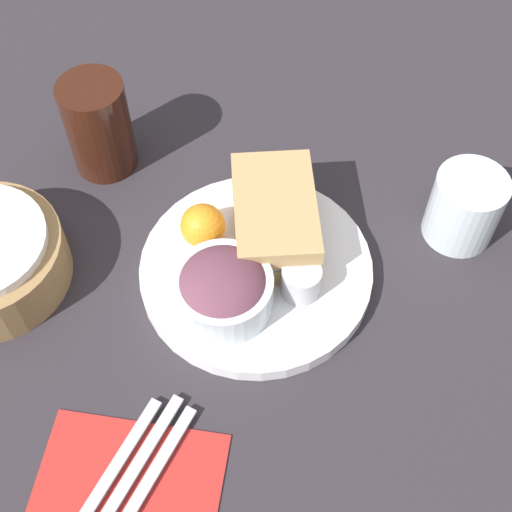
# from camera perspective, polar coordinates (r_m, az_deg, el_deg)

# --- Properties ---
(ground_plane) EXTENTS (4.00, 4.00, 0.00)m
(ground_plane) POSITION_cam_1_polar(r_m,az_deg,el_deg) (0.82, 0.00, -1.54)
(ground_plane) COLOR #2D282D
(plate) EXTENTS (0.27, 0.27, 0.02)m
(plate) POSITION_cam_1_polar(r_m,az_deg,el_deg) (0.82, 0.00, -1.17)
(plate) COLOR white
(plate) RESTS_ON ground_plane
(sandwich) EXTENTS (0.16, 0.12, 0.06)m
(sandwich) POSITION_cam_1_polar(r_m,az_deg,el_deg) (0.81, 1.51, 3.13)
(sandwich) COLOR tan
(sandwich) RESTS_ON plate
(salad_bowl) EXTENTS (0.11, 0.11, 0.06)m
(salad_bowl) POSITION_cam_1_polar(r_m,az_deg,el_deg) (0.76, -2.65, -2.65)
(salad_bowl) COLOR silver
(salad_bowl) RESTS_ON plate
(dressing_cup) EXTENTS (0.04, 0.04, 0.04)m
(dressing_cup) POSITION_cam_1_polar(r_m,az_deg,el_deg) (0.78, 3.63, -1.97)
(dressing_cup) COLOR #B7B7BC
(dressing_cup) RESTS_ON plate
(orange_wedge) EXTENTS (0.05, 0.05, 0.05)m
(orange_wedge) POSITION_cam_1_polar(r_m,az_deg,el_deg) (0.81, -4.29, 2.43)
(orange_wedge) COLOR orange
(orange_wedge) RESTS_ON plate
(drink_glass) EXTENTS (0.08, 0.08, 0.13)m
(drink_glass) POSITION_cam_1_polar(r_m,az_deg,el_deg) (0.91, -12.48, 10.11)
(drink_glass) COLOR #38190F
(drink_glass) RESTS_ON ground_plane
(napkin) EXTENTS (0.12, 0.18, 0.00)m
(napkin) POSITION_cam_1_polar(r_m,az_deg,el_deg) (0.73, -10.12, -17.33)
(napkin) COLOR #B22823
(napkin) RESTS_ON ground_plane
(fork) EXTENTS (0.18, 0.07, 0.01)m
(fork) POSITION_cam_1_polar(r_m,az_deg,el_deg) (0.72, -8.94, -17.92)
(fork) COLOR #B2B2B7
(fork) RESTS_ON napkin
(knife) EXTENTS (0.18, 0.07, 0.01)m
(knife) POSITION_cam_1_polar(r_m,az_deg,el_deg) (0.73, -10.18, -17.23)
(knife) COLOR #B2B2B7
(knife) RESTS_ON napkin
(spoon) EXTENTS (0.16, 0.06, 0.01)m
(spoon) POSITION_cam_1_polar(r_m,az_deg,el_deg) (0.73, -11.39, -16.55)
(spoon) COLOR #B2B2B7
(spoon) RESTS_ON napkin
(water_glass) EXTENTS (0.08, 0.08, 0.09)m
(water_glass) POSITION_cam_1_polar(r_m,az_deg,el_deg) (0.86, 16.36, 3.77)
(water_glass) COLOR silver
(water_glass) RESTS_ON ground_plane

